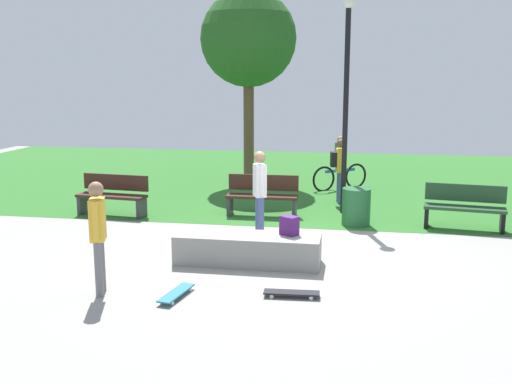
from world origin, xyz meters
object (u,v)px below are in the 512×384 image
cyclist_on_bicycle (340,167)px  trash_bin (356,207)px  skateboard_by_ledge (176,293)px  park_bench_near_lamppost (465,206)px  park_bench_near_path (113,194)px  park_bench_far_left (262,194)px  tree_broad_elm (249,40)px  skater_watching (260,188)px  pedestrian_with_backpack (339,165)px  backpack_on_ledge (289,226)px  skateboard_spare (292,293)px  skater_performing_trick (98,229)px  concrete_ledge (248,249)px  lamp_post (346,86)px

cyclist_on_bicycle → trash_bin: bearing=-83.6°
skateboard_by_ledge → park_bench_near_lamppost: (4.72, 4.70, 0.42)m
park_bench_near_path → cyclist_on_bicycle: (4.99, 3.97, 0.15)m
park_bench_far_left → tree_broad_elm: size_ratio=0.29×
skater_watching → pedestrian_with_backpack: size_ratio=1.07×
backpack_on_ledge → cyclist_on_bicycle: (0.66, 6.81, -0.02)m
skateboard_spare → cyclist_on_bicycle: (0.45, 8.36, 0.57)m
skateboard_spare → park_bench_near_path: bearing=136.0°
trash_bin → skater_watching: bearing=-144.4°
skater_performing_trick → park_bench_far_left: size_ratio=1.03×
park_bench_near_path → cyclist_on_bicycle: 6.38m
skateboard_by_ledge → cyclist_on_bicycle: (2.07, 8.65, 0.57)m
backpack_on_ledge → trash_bin: bearing=102.4°
skater_performing_trick → skateboard_spare: skater_performing_trick is taller
trash_bin → cyclist_on_bicycle: bearing=96.4°
pedestrian_with_backpack → concrete_ledge: bearing=-104.9°
park_bench_near_path → skater_watching: bearing=-20.9°
backpack_on_ledge → park_bench_near_lamppost: (3.31, 2.86, -0.17)m
tree_broad_elm → skater_performing_trick: bearing=-92.7°
concrete_ledge → park_bench_near_lamppost: 4.99m
lamp_post → pedestrian_with_backpack: bearing=97.2°
park_bench_near_lamppost → pedestrian_with_backpack: pedestrian_with_backpack is taller
concrete_ledge → lamp_post: bearing=69.7°
skateboard_spare → park_bench_near_path: (-4.54, 4.39, 0.42)m
skateboard_by_ledge → lamp_post: bearing=68.9°
park_bench_near_lamppost → pedestrian_with_backpack: size_ratio=1.04×
tree_broad_elm → pedestrian_with_backpack: size_ratio=3.49×
park_bench_near_lamppost → cyclist_on_bicycle: 4.76m
concrete_ledge → pedestrian_with_backpack: bearing=75.1°
tree_broad_elm → trash_bin: bearing=-57.1°
backpack_on_ledge → pedestrian_with_backpack: 5.04m
pedestrian_with_backpack → lamp_post: bearing=-82.8°
skater_performing_trick → trash_bin: 5.94m
concrete_ledge → park_bench_near_lamppost: park_bench_near_lamppost is taller
skater_watching → skateboard_spare: 3.30m
park_bench_near_lamppost → tree_broad_elm: size_ratio=0.30×
skateboard_by_ledge → backpack_on_ledge: bearing=52.5°
tree_broad_elm → cyclist_on_bicycle: size_ratio=3.66×
backpack_on_ledge → lamp_post: bearing=112.4°
backpack_on_ledge → park_bench_near_lamppost: 4.38m
park_bench_far_left → lamp_post: lamp_post is taller
concrete_ledge → skater_performing_trick: bearing=-136.7°
concrete_ledge → pedestrian_with_backpack: (1.36, 5.11, 0.71)m
park_bench_near_lamppost → park_bench_near_path: size_ratio=1.01×
park_bench_far_left → park_bench_near_lamppost: size_ratio=0.97×
park_bench_near_path → skateboard_by_ledge: bearing=-58.0°
park_bench_far_left → park_bench_near_path: (-3.35, -0.52, 0.00)m
backpack_on_ledge → park_bench_near_lamppost: size_ratio=0.19×
backpack_on_ledge → park_bench_far_left: (-0.98, 3.36, -0.17)m
park_bench_far_left → trash_bin: 2.17m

